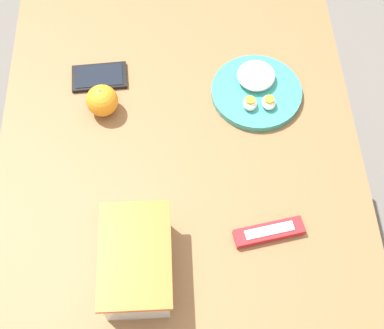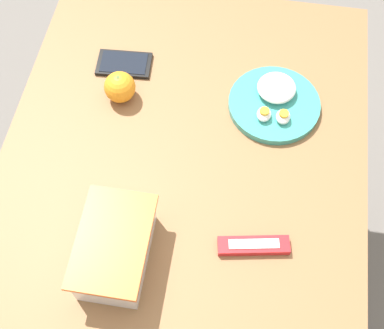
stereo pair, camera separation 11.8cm
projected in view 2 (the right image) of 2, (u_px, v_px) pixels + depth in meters
ground_plane at (186, 269)px, 1.90m from camera, size 10.00×10.00×0.00m
table at (183, 184)px, 1.32m from camera, size 1.10×0.84×0.78m
food_container at (116, 250)px, 1.07m from camera, size 0.22×0.14×0.10m
orange_fruit at (120, 87)px, 1.28m from camera, size 0.08×0.08×0.08m
rice_plate at (275, 101)px, 1.28m from camera, size 0.22×0.22×0.05m
candy_bar at (254, 245)px, 1.11m from camera, size 0.06×0.15×0.02m
cell_phone at (124, 64)px, 1.35m from camera, size 0.09×0.14×0.01m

